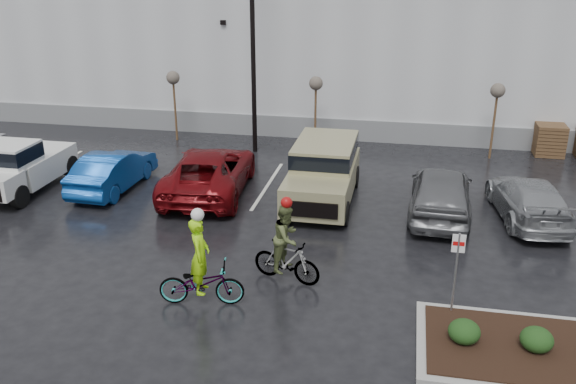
% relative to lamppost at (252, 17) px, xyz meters
% --- Properties ---
extents(ground, '(120.00, 120.00, 0.00)m').
position_rel_lamppost_xyz_m(ground, '(4.00, -12.00, -5.69)').
color(ground, black).
rests_on(ground, ground).
extents(warehouse, '(60.50, 15.50, 7.20)m').
position_rel_lamppost_xyz_m(warehouse, '(4.00, 9.99, -2.04)').
color(warehouse, silver).
rests_on(warehouse, ground).
extents(wooded_ridge, '(80.00, 25.00, 6.00)m').
position_rel_lamppost_xyz_m(wooded_ridge, '(4.00, 33.00, -2.69)').
color(wooded_ridge, '#213918').
rests_on(wooded_ridge, ground).
extents(lamppost, '(0.50, 1.00, 9.22)m').
position_rel_lamppost_xyz_m(lamppost, '(0.00, 0.00, 0.00)').
color(lamppost, black).
rests_on(lamppost, ground).
extents(sapling_west, '(0.60, 0.60, 3.20)m').
position_rel_lamppost_xyz_m(sapling_west, '(-4.00, 1.00, -2.96)').
color(sapling_west, '#46311C').
rests_on(sapling_west, ground).
extents(sapling_mid, '(0.60, 0.60, 3.20)m').
position_rel_lamppost_xyz_m(sapling_mid, '(2.50, 1.00, -2.96)').
color(sapling_mid, '#46311C').
rests_on(sapling_mid, ground).
extents(sapling_east, '(0.60, 0.60, 3.20)m').
position_rel_lamppost_xyz_m(sapling_east, '(10.00, 1.00, -2.96)').
color(sapling_east, '#46311C').
rests_on(sapling_east, ground).
extents(pallet_stack_a, '(1.20, 1.20, 1.35)m').
position_rel_lamppost_xyz_m(pallet_stack_a, '(12.50, 2.00, -5.01)').
color(pallet_stack_a, '#46311C').
rests_on(pallet_stack_a, ground).
extents(shrub_a, '(0.70, 0.70, 0.52)m').
position_rel_lamppost_xyz_m(shrub_a, '(8.00, -13.00, -5.27)').
color(shrub_a, black).
rests_on(shrub_a, curb_island).
extents(shrub_b, '(0.70, 0.70, 0.52)m').
position_rel_lamppost_xyz_m(shrub_b, '(9.50, -13.00, -5.27)').
color(shrub_b, black).
rests_on(shrub_b, curb_island).
extents(fire_lane_sign, '(0.30, 0.05, 2.20)m').
position_rel_lamppost_xyz_m(fire_lane_sign, '(7.80, -11.80, -4.28)').
color(fire_lane_sign, gray).
rests_on(fire_lane_sign, ground).
extents(pickup_white, '(2.10, 5.20, 1.96)m').
position_rel_lamppost_xyz_m(pickup_white, '(-7.20, -5.96, -4.71)').
color(pickup_white, silver).
rests_on(pickup_white, ground).
extents(car_blue, '(1.66, 4.40, 1.44)m').
position_rel_lamppost_xyz_m(car_blue, '(-3.96, -5.46, -4.97)').
color(car_blue, '#0E439C').
rests_on(car_blue, ground).
extents(car_red, '(3.20, 6.00, 1.60)m').
position_rel_lamppost_xyz_m(car_red, '(-0.39, -5.12, -4.88)').
color(car_red, '#66090D').
rests_on(car_red, ground).
extents(suv_tan, '(2.20, 5.10, 2.06)m').
position_rel_lamppost_xyz_m(suv_tan, '(3.73, -5.23, -4.66)').
color(suv_tan, '#959065').
rests_on(suv_tan, ground).
extents(car_grey, '(2.20, 4.96, 1.66)m').
position_rel_lamppost_xyz_m(car_grey, '(7.71, -5.57, -4.86)').
color(car_grey, slate).
rests_on(car_grey, ground).
extents(car_far_silver, '(2.46, 4.92, 1.37)m').
position_rel_lamppost_xyz_m(car_far_silver, '(10.50, -5.33, -5.00)').
color(car_far_silver, '#9B9FA3').
rests_on(car_far_silver, ground).
extents(cyclist_hivis, '(2.20, 1.08, 2.55)m').
position_rel_lamppost_xyz_m(cyclist_hivis, '(1.78, -12.37, -4.90)').
color(cyclist_hivis, '#3F3F44').
rests_on(cyclist_hivis, ground).
extents(cyclist_olive, '(1.92, 1.01, 2.39)m').
position_rel_lamppost_xyz_m(cyclist_olive, '(3.61, -10.86, -4.82)').
color(cyclist_olive, '#3F3F44').
rests_on(cyclist_olive, ground).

